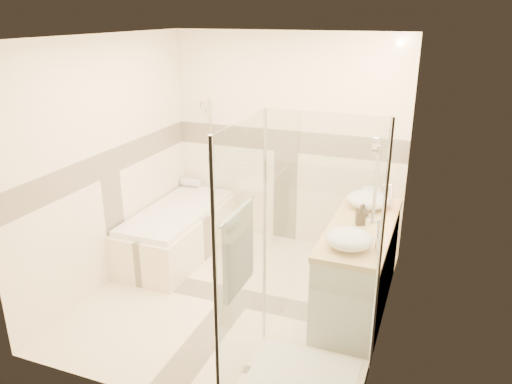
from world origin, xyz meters
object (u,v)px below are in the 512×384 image
(bathtub, at_px, (178,229))
(amenity_bottle_b, at_px, (363,211))
(shower_enclosure, at_px, (289,326))
(vessel_sink_far, at_px, (349,239))
(amenity_bottle_a, at_px, (360,215))
(vanity, at_px, (359,265))
(vessel_sink_near, at_px, (368,199))

(bathtub, xyz_separation_m, amenity_bottle_b, (2.13, -0.20, 0.61))
(shower_enclosure, xyz_separation_m, vessel_sink_far, (0.27, 0.75, 0.42))
(shower_enclosure, distance_m, amenity_bottle_a, 1.37)
(vanity, bearing_deg, amenity_bottle_a, -176.47)
(vanity, distance_m, amenity_bottle_a, 0.52)
(bathtub, relative_size, vessel_sink_near, 4.03)
(vessel_sink_far, bearing_deg, amenity_bottle_a, 90.00)
(vanity, height_order, amenity_bottle_b, amenity_bottle_b)
(vanity, relative_size, vessel_sink_far, 4.14)
(amenity_bottle_a, bearing_deg, vanity, 3.53)
(vanity, xyz_separation_m, vessel_sink_near, (-0.02, 0.45, 0.51))
(vessel_sink_near, bearing_deg, vessel_sink_far, -90.00)
(vessel_sink_far, distance_m, amenity_bottle_b, 0.67)
(amenity_bottle_a, xyz_separation_m, amenity_bottle_b, (0.00, 0.15, -0.02))
(bathtub, height_order, vanity, vanity)
(shower_enclosure, xyz_separation_m, amenity_bottle_a, (0.27, 1.27, 0.44))
(bathtub, height_order, vessel_sink_far, vessel_sink_far)
(vanity, bearing_deg, amenity_bottle_b, 97.47)
(shower_enclosure, distance_m, vessel_sink_far, 0.91)
(amenity_bottle_a, bearing_deg, shower_enclosure, -102.13)
(bathtub, distance_m, amenity_bottle_a, 2.25)
(vessel_sink_far, bearing_deg, vanity, 87.79)
(vessel_sink_far, height_order, amenity_bottle_b, vessel_sink_far)
(amenity_bottle_a, relative_size, amenity_bottle_b, 1.31)
(bathtub, xyz_separation_m, shower_enclosure, (1.86, -1.62, 0.20))
(shower_enclosure, xyz_separation_m, vessel_sink_near, (0.27, 1.72, 0.43))
(amenity_bottle_a, distance_m, amenity_bottle_b, 0.16)
(bathtub, relative_size, vanity, 1.05)
(amenity_bottle_b, bearing_deg, vessel_sink_far, -90.00)
(amenity_bottle_a, height_order, amenity_bottle_b, amenity_bottle_a)
(bathtub, xyz_separation_m, vessel_sink_far, (2.13, -0.87, 0.62))
(vanity, distance_m, amenity_bottle_b, 0.52)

